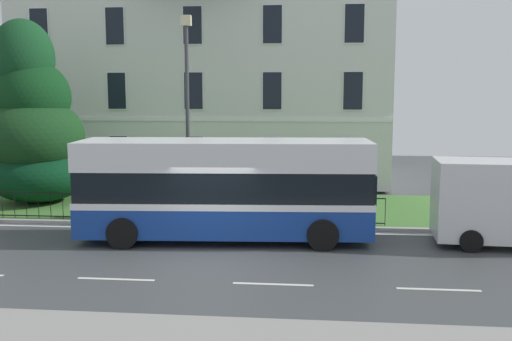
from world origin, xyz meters
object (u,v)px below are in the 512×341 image
at_px(single_decker_bus, 225,188).
at_px(litter_bin, 104,203).
at_px(evergreen_tree, 34,130).
at_px(street_lamp_post, 187,105).
at_px(georgian_townhouse, 212,71).

height_order(single_decker_bus, litter_bin, single_decker_bus).
bearing_deg(evergreen_tree, street_lamp_post, -18.39).
bearing_deg(litter_bin, evergreen_tree, 146.11).
distance_m(georgian_townhouse, litter_bin, 12.91).
distance_m(evergreen_tree, street_lamp_post, 7.38).
relative_size(georgian_townhouse, evergreen_tree, 2.50).
xyz_separation_m(single_decker_bus, street_lamp_post, (-1.75, 2.56, 2.56)).
xyz_separation_m(georgian_townhouse, single_decker_bus, (2.82, -13.97, -4.12)).
distance_m(street_lamp_post, litter_bin, 4.76).
bearing_deg(street_lamp_post, litter_bin, -175.24).
height_order(street_lamp_post, litter_bin, street_lamp_post).
height_order(single_decker_bus, street_lamp_post, street_lamp_post).
xyz_separation_m(evergreen_tree, litter_bin, (3.81, -2.56, -2.50)).
height_order(georgian_townhouse, single_decker_bus, georgian_townhouse).
height_order(evergreen_tree, single_decker_bus, evergreen_tree).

